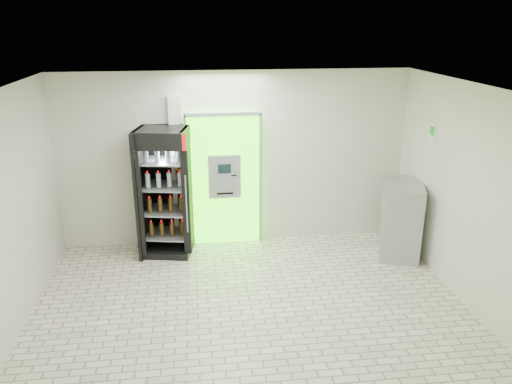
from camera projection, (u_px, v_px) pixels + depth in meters
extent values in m
plane|color=beige|center=(252.00, 314.00, 6.75)|extent=(6.00, 6.00, 0.00)
plane|color=silver|center=(235.00, 159.00, 8.60)|extent=(6.00, 0.00, 6.00)
plane|color=silver|center=(290.00, 327.00, 3.92)|extent=(6.00, 0.00, 6.00)
plane|color=silver|center=(1.00, 223.00, 5.90)|extent=(0.00, 5.00, 5.00)
plane|color=silver|center=(476.00, 201.00, 6.61)|extent=(0.00, 5.00, 5.00)
plane|color=white|center=(252.00, 91.00, 5.76)|extent=(6.00, 6.00, 0.00)
cube|color=#48FA11|center=(224.00, 180.00, 8.63)|extent=(1.20, 0.12, 2.30)
cube|color=gray|center=(223.00, 115.00, 8.18)|extent=(1.28, 0.04, 0.06)
cube|color=gray|center=(187.00, 183.00, 8.49)|extent=(0.04, 0.04, 2.30)
cube|color=gray|center=(261.00, 180.00, 8.64)|extent=(0.04, 0.04, 2.30)
cube|color=black|center=(231.00, 216.00, 8.80)|extent=(0.62, 0.01, 0.67)
cube|color=black|center=(203.00, 134.00, 8.26)|extent=(0.22, 0.01, 0.18)
cube|color=#9A9CA1|center=(224.00, 176.00, 8.49)|extent=(0.55, 0.12, 0.75)
cube|color=black|center=(225.00, 169.00, 8.38)|extent=(0.22, 0.01, 0.16)
cube|color=gray|center=(225.00, 185.00, 8.47)|extent=(0.16, 0.01, 0.12)
cube|color=black|center=(234.00, 175.00, 8.44)|extent=(0.09, 0.01, 0.02)
cube|color=black|center=(225.00, 194.00, 8.52)|extent=(0.28, 0.01, 0.03)
cube|color=silver|center=(178.00, 173.00, 8.50)|extent=(0.22, 0.10, 2.60)
cube|color=#193FB2|center=(177.00, 154.00, 8.34)|extent=(0.09, 0.01, 0.06)
cube|color=red|center=(177.00, 161.00, 8.38)|extent=(0.09, 0.01, 0.06)
cube|color=yellow|center=(178.00, 169.00, 8.42)|extent=(0.09, 0.01, 0.06)
cube|color=orange|center=(178.00, 176.00, 8.46)|extent=(0.09, 0.01, 0.06)
cube|color=red|center=(179.00, 183.00, 8.51)|extent=(0.09, 0.01, 0.06)
cube|color=black|center=(165.00, 192.00, 8.25)|extent=(0.93, 0.87, 2.14)
cube|color=black|center=(166.00, 186.00, 8.56)|extent=(0.80, 0.20, 2.14)
cube|color=red|center=(160.00, 142.00, 7.60)|extent=(0.78, 0.15, 0.26)
cube|color=white|center=(160.00, 142.00, 7.60)|extent=(0.44, 0.09, 0.08)
cube|color=black|center=(169.00, 248.00, 8.58)|extent=(0.93, 0.87, 0.11)
cylinder|color=gray|center=(186.00, 204.00, 7.96)|extent=(0.03, 0.03, 0.97)
cube|color=gray|center=(168.00, 234.00, 8.49)|extent=(0.78, 0.74, 0.02)
cube|color=gray|center=(166.00, 210.00, 8.35)|extent=(0.78, 0.74, 0.02)
cube|color=gray|center=(165.00, 186.00, 8.21)|extent=(0.78, 0.74, 0.02)
cube|color=gray|center=(163.00, 161.00, 8.07)|extent=(0.78, 0.74, 0.02)
cube|color=#9A9CA1|center=(400.00, 219.00, 8.32)|extent=(0.90, 1.10, 1.25)
cube|color=gray|center=(383.00, 216.00, 8.26)|extent=(0.31, 0.87, 0.01)
cube|color=white|center=(433.00, 133.00, 7.72)|extent=(0.02, 0.22, 0.26)
cube|color=#0B7E1E|center=(432.00, 131.00, 7.71)|extent=(0.00, 0.14, 0.14)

